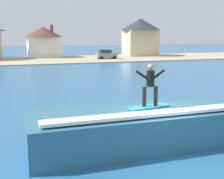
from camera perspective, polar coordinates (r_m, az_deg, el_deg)
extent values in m
plane|color=#275B88|center=(12.41, 10.14, -11.46)|extent=(260.00, 260.00, 0.00)
cube|color=#2D637C|center=(12.94, 3.94, -7.04)|extent=(8.77, 3.52, 1.44)
cube|color=#2D637C|center=(12.33, 4.79, -4.04)|extent=(7.46, 1.58, 0.16)
cube|color=white|center=(11.70, 6.19, -4.64)|extent=(7.90, 0.63, 0.12)
cube|color=#33A5CC|center=(12.58, 6.86, -3.18)|extent=(1.90, 0.80, 0.06)
cube|color=black|center=(12.58, 6.86, -3.07)|extent=(1.68, 0.35, 0.01)
cylinder|color=black|center=(12.37, 6.04, -1.33)|extent=(0.16, 0.16, 0.81)
cylinder|color=black|center=(12.59, 8.15, -1.18)|extent=(0.16, 0.16, 0.81)
cylinder|color=black|center=(12.35, 7.18, 2.05)|extent=(0.32, 0.32, 0.64)
sphere|color=tan|center=(12.30, 7.23, 4.21)|extent=(0.24, 0.24, 0.24)
cylinder|color=black|center=(12.17, 5.55, 2.75)|extent=(0.51, 0.10, 0.39)
cylinder|color=black|center=(12.51, 8.79, 2.88)|extent=(0.51, 0.10, 0.39)
cube|color=tan|center=(57.71, -13.50, 5.38)|extent=(120.00, 18.16, 0.13)
cube|color=gray|center=(58.41, -1.03, 6.40)|extent=(3.86, 1.76, 0.90)
cube|color=#262D38|center=(58.28, -1.31, 7.15)|extent=(2.12, 1.59, 0.64)
cylinder|color=black|center=(59.72, -0.16, 6.05)|extent=(0.64, 0.22, 0.64)
cylinder|color=black|center=(57.97, 0.44, 5.93)|extent=(0.64, 0.22, 0.64)
cylinder|color=black|center=(58.95, -2.48, 5.99)|extent=(0.64, 0.22, 0.64)
cylinder|color=black|center=(57.18, -1.94, 5.86)|extent=(0.64, 0.22, 0.64)
cube|color=beige|center=(67.67, 5.29, 8.62)|extent=(6.78, 5.05, 5.69)
cone|color=#2D2D33|center=(67.69, 5.35, 12.05)|extent=(8.40, 8.40, 2.39)
cube|color=silver|center=(64.49, -12.62, 7.65)|extent=(6.36, 6.25, 4.11)
cone|color=brown|center=(64.45, -12.73, 10.44)|extent=(7.89, 7.89, 2.17)
cube|color=brown|center=(63.73, -11.20, 10.95)|extent=(0.60, 0.60, 1.80)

